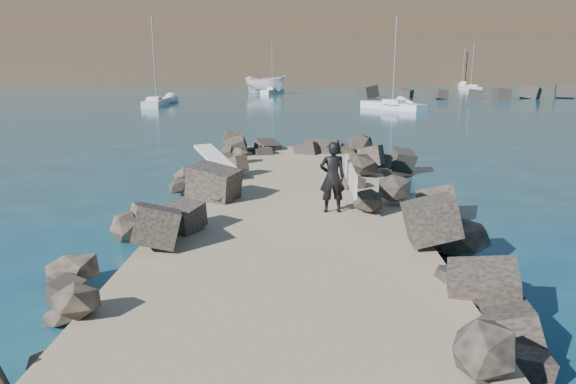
% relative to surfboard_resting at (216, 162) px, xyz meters
% --- Properties ---
extents(ground, '(800.00, 800.00, 0.00)m').
position_rel_surfboard_resting_xyz_m(ground, '(2.59, -4.88, -1.04)').
color(ground, '#0F384C').
rests_on(ground, ground).
extents(jetty, '(6.00, 26.00, 0.60)m').
position_rel_surfboard_resting_xyz_m(jetty, '(2.59, -6.88, -0.74)').
color(jetty, '#8C7759').
rests_on(jetty, ground).
extents(riprap_left, '(2.60, 22.00, 1.00)m').
position_rel_surfboard_resting_xyz_m(riprap_left, '(-0.31, -6.38, -0.54)').
color(riprap_left, black).
rests_on(riprap_left, ground).
extents(riprap_right, '(2.60, 22.00, 1.00)m').
position_rel_surfboard_resting_xyz_m(riprap_right, '(5.49, -6.38, -0.54)').
color(riprap_right, black).
rests_on(riprap_right, ground).
extents(headland, '(360.00, 140.00, 32.00)m').
position_rel_surfboard_resting_xyz_m(headland, '(12.59, 155.12, 14.96)').
color(headland, '#2D4919').
rests_on(headland, ground).
extents(surfboard_resting, '(1.88, 2.50, 0.08)m').
position_rel_surfboard_resting_xyz_m(surfboard_resting, '(0.00, 0.00, 0.00)').
color(surfboard_resting, silver).
rests_on(surfboard_resting, riprap_left).
extents(boat_imported, '(7.17, 5.55, 2.62)m').
position_rel_surfboard_resting_xyz_m(boat_imported, '(-2.80, 58.80, 0.27)').
color(boat_imported, silver).
rests_on(boat_imported, ground).
extents(surfer_with_board, '(0.86, 2.21, 1.78)m').
position_rel_surfboard_resting_xyz_m(surfer_with_board, '(3.70, -4.30, 0.45)').
color(surfer_with_board, black).
rests_on(surfer_with_board, jetty).
extents(sailboat_a, '(2.31, 7.58, 8.96)m').
position_rel_surfboard_resting_xyz_m(sailboat_a, '(-12.37, 36.37, -0.69)').
color(sailboat_a, silver).
rests_on(sailboat_a, ground).
extents(sailboat_f, '(2.65, 5.94, 7.14)m').
position_rel_surfboard_resting_xyz_m(sailboat_f, '(32.98, 84.29, -0.69)').
color(sailboat_f, silver).
rests_on(sailboat_f, ground).
extents(sailboat_c, '(5.59, 6.66, 8.63)m').
position_rel_surfboard_resting_xyz_m(sailboat_c, '(11.28, 32.69, -0.69)').
color(sailboat_c, silver).
rests_on(sailboat_c, ground).
extents(sailboat_d, '(1.68, 6.38, 7.70)m').
position_rel_surfboard_resting_xyz_m(sailboat_d, '(29.83, 68.91, -0.69)').
color(sailboat_d, silver).
rests_on(sailboat_d, ground).
extents(sailboat_b, '(3.16, 5.92, 7.16)m').
position_rel_surfboard_resting_xyz_m(sailboat_b, '(-1.75, 58.46, -0.69)').
color(sailboat_b, silver).
rests_on(sailboat_b, ground).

